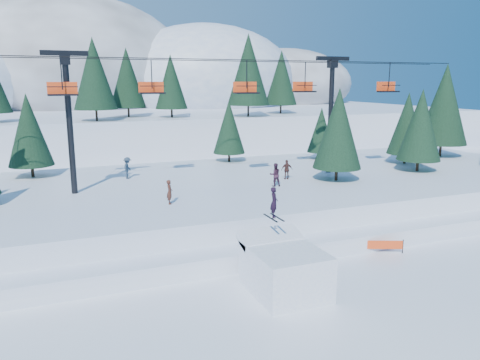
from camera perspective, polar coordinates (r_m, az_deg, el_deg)
name	(u,v)px	position (r m, az deg, el deg)	size (l,w,h in m)	color
ground	(297,310)	(23.28, 7.00, -15.45)	(160.00, 160.00, 0.00)	white
mid_shelf	(192,198)	(38.59, -5.90, -2.23)	(70.00, 22.00, 2.50)	white
berm	(236,245)	(29.71, -0.48, -7.97)	(70.00, 6.00, 1.10)	white
mountain_ridge	(79,87)	(91.48, -19.00, 10.71)	(119.00, 60.37, 26.46)	white
jump_kicker	(284,268)	(24.55, 5.38, -10.63)	(3.44, 4.69, 5.22)	white
chairlift	(210,98)	(37.97, -3.73, 9.90)	(46.00, 3.21, 10.28)	black
conifer_stand	(232,126)	(39.92, -1.00, 6.58)	(62.14, 16.60, 10.04)	black
distant_skiers	(190,174)	(37.67, -6.12, 0.77)	(32.30, 10.61, 1.86)	#482823
banner_near	(381,245)	(31.11, 16.77, -7.59)	(2.64, 1.14, 0.90)	black
banner_far	(368,237)	(32.39, 15.39, -6.72)	(2.85, 0.24, 0.90)	black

